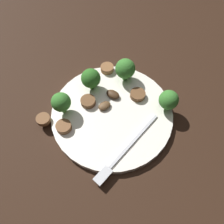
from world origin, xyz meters
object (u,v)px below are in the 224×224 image
(mushroom_1, at_px, (104,107))
(sausage_slice_3, at_px, (43,119))
(broccoli_floret_2, at_px, (169,100))
(mushroom_0, at_px, (113,94))
(broccoli_floret_1, at_px, (125,69))
(fork, at_px, (124,152))
(sausage_slice_1, at_px, (88,101))
(sausage_slice_4, at_px, (64,127))
(broccoli_floret_0, at_px, (61,102))
(sausage_slice_0, at_px, (107,68))
(plate, at_px, (112,114))
(sausage_slice_2, at_px, (138,95))
(broccoli_floret_3, at_px, (91,78))

(mushroom_1, bearing_deg, sausage_slice_3, -38.66)
(broccoli_floret_2, relative_size, mushroom_0, 1.61)
(broccoli_floret_1, bearing_deg, fork, 35.16)
(sausage_slice_1, distance_m, sausage_slice_3, 0.10)
(sausage_slice_4, bearing_deg, broccoli_floret_0, -136.18)
(sausage_slice_0, xyz_separation_m, sausage_slice_4, (0.17, 0.02, -0.00))
(plate, distance_m, sausage_slice_1, 0.06)
(broccoli_floret_0, height_order, broccoli_floret_1, broccoli_floret_1)
(sausage_slice_0, distance_m, sausage_slice_2, 0.10)
(broccoli_floret_1, height_order, sausage_slice_3, broccoli_floret_1)
(sausage_slice_0, relative_size, sausage_slice_1, 0.96)
(plate, distance_m, broccoli_floret_2, 0.12)
(fork, xyz_separation_m, broccoli_floret_0, (0.00, -0.15, 0.03))
(plate, bearing_deg, sausage_slice_3, -44.43)
(sausage_slice_0, bearing_deg, sausage_slice_4, 8.26)
(broccoli_floret_0, distance_m, sausage_slice_4, 0.05)
(sausage_slice_1, bearing_deg, broccoli_floret_1, 167.30)
(fork, height_order, sausage_slice_4, sausage_slice_4)
(sausage_slice_3, bearing_deg, broccoli_floret_3, 168.94)
(sausage_slice_4, height_order, mushroom_0, same)
(broccoli_floret_1, height_order, sausage_slice_2, broccoli_floret_1)
(broccoli_floret_1, xyz_separation_m, sausage_slice_2, (0.02, 0.05, -0.03))
(fork, height_order, broccoli_floret_1, broccoli_floret_1)
(broccoli_floret_3, height_order, sausage_slice_0, broccoli_floret_3)
(broccoli_floret_3, relative_size, sausage_slice_0, 1.77)
(broccoli_floret_0, xyz_separation_m, sausage_slice_0, (-0.14, 0.00, -0.03))
(broccoli_floret_0, distance_m, broccoli_floret_3, 0.08)
(broccoli_floret_2, height_order, mushroom_0, broccoli_floret_2)
(plate, xyz_separation_m, sausage_slice_0, (-0.08, -0.08, 0.01))
(sausage_slice_0, relative_size, mushroom_0, 0.98)
(broccoli_floret_3, height_order, mushroom_1, broccoli_floret_3)
(sausage_slice_2, xyz_separation_m, sausage_slice_4, (0.15, -0.07, 0.00))
(broccoli_floret_1, distance_m, sausage_slice_4, 0.18)
(sausage_slice_1, relative_size, mushroom_0, 1.02)
(plate, distance_m, broccoli_floret_3, 0.09)
(mushroom_1, bearing_deg, plate, 96.77)
(fork, relative_size, sausage_slice_1, 5.74)
(sausage_slice_4, relative_size, mushroom_0, 1.00)
(sausage_slice_2, relative_size, mushroom_1, 1.18)
(broccoli_floret_3, bearing_deg, mushroom_0, 101.45)
(plate, relative_size, broccoli_floret_1, 4.54)
(sausage_slice_3, bearing_deg, sausage_slice_2, 144.51)
(broccoli_floret_1, height_order, sausage_slice_1, broccoli_floret_1)
(sausage_slice_0, distance_m, sausage_slice_4, 0.17)
(sausage_slice_1, xyz_separation_m, mushroom_1, (-0.01, 0.03, -0.00))
(broccoli_floret_0, xyz_separation_m, broccoli_floret_2, (-0.14, 0.17, -0.00))
(broccoli_floret_2, height_order, mushroom_1, broccoli_floret_2)
(broccoli_floret_1, bearing_deg, sausage_slice_0, -85.33)
(broccoli_floret_3, distance_m, sausage_slice_4, 0.12)
(broccoli_floret_2, distance_m, mushroom_0, 0.12)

